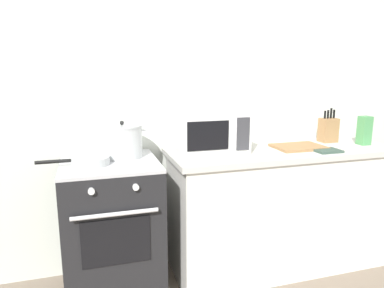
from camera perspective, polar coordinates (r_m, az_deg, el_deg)
The scene contains 11 objects.
back_wall at distance 2.69m, azimuth -0.07°, elevation 6.90°, with size 4.40×0.10×2.50m, color silver.
lower_cabinet_right at distance 2.81m, azimuth 14.09°, elevation -10.33°, with size 1.64×0.56×0.88m, color white.
countertop_right at distance 2.67m, azimuth 14.58°, elevation -1.13°, with size 1.70×0.60×0.04m, color beige.
stove at distance 2.43m, azimuth -12.71°, elevation -13.35°, with size 0.60×0.64×0.92m.
stock_pot at distance 2.35m, azimuth -11.20°, elevation 0.48°, with size 0.35×0.26×0.24m.
frying_pan at distance 2.22m, azimuth -16.30°, elevation -2.61°, with size 0.43×0.23×0.05m.
microwave at distance 2.45m, azimuth 2.56°, elevation 2.15°, with size 0.50×0.37×0.30m.
cutting_board at distance 2.71m, azimuth 16.87°, elevation -0.44°, with size 0.36×0.26×0.02m, color #997047.
knife_block at distance 3.01m, azimuth 21.23°, elevation 2.18°, with size 0.13×0.10×0.27m.
pasta_box at distance 3.01m, azimuth 26.17°, elevation 1.98°, with size 0.08×0.08×0.22m, color #4C9356.
oven_mitt at distance 2.65m, azimuth 21.06°, elevation -1.00°, with size 0.18×0.14×0.02m, color #384C42.
Camera 1 is at (-0.47, -1.60, 1.48)m, focal length 32.88 mm.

